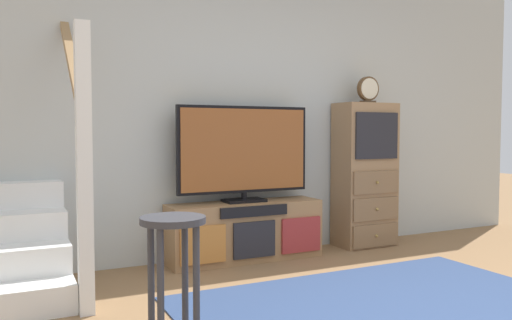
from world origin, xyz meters
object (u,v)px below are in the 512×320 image
object	(u,v)px
television	(244,151)
desk_clock	(368,90)
media_console	(245,231)
side_cabinet	(365,175)
bar_stool_near	(173,250)

from	to	relation	value
television	desk_clock	bearing A→B (deg)	-1.23
television	media_console	bearing A→B (deg)	-90.00
desk_clock	side_cabinet	bearing A→B (deg)	131.11
desk_clock	bar_stool_near	xyz separation A→B (m)	(-2.44, -1.51, -1.03)
media_console	television	bearing A→B (deg)	90.00
media_console	desk_clock	world-z (taller)	desk_clock
side_cabinet	bar_stool_near	size ratio (longest dim) A/B	2.03
television	side_cabinet	distance (m)	1.34
media_console	side_cabinet	world-z (taller)	side_cabinet
television	side_cabinet	xyz separation A→B (m)	(1.31, -0.01, -0.26)
media_console	television	world-z (taller)	television
media_console	side_cabinet	distance (m)	1.39
side_cabinet	desk_clock	size ratio (longest dim) A/B	5.43
side_cabinet	desk_clock	bearing A→B (deg)	-48.89
media_console	desk_clock	size ratio (longest dim) A/B	5.32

